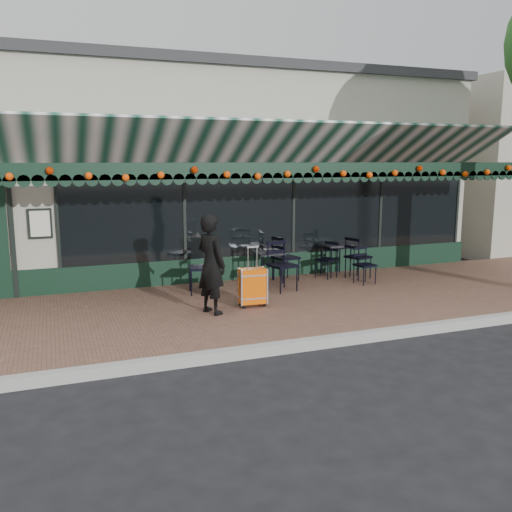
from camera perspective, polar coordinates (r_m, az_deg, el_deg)
name	(u,v)px	position (r m, az deg, el deg)	size (l,w,h in m)	color
ground	(319,346)	(7.97, 6.61, -9.36)	(80.00, 80.00, 0.00)	black
sidewalk	(267,306)	(9.68, 1.17, -5.32)	(18.00, 4.00, 0.15)	brown
curb	(321,342)	(7.88, 6.89, -9.02)	(18.00, 0.16, 0.15)	#9E9E99
restaurant_building	(187,174)	(14.92, -7.29, 8.54)	(12.00, 9.60, 4.50)	#A09A8B
woman	(211,264)	(8.84, -4.74, -0.88)	(0.60, 0.39, 1.64)	black
suitcase	(253,287)	(9.31, -0.37, -3.25)	(0.47, 0.29, 1.04)	#DE5607
cafe_table_a	(336,247)	(11.92, 8.42, 0.92)	(0.56, 0.56, 0.69)	black
cafe_table_b	(268,255)	(11.05, 1.30, 0.08)	(0.52, 0.52, 0.65)	black
chair_a_left	(327,260)	(11.67, 7.44, -0.41)	(0.39, 0.39, 0.78)	black
chair_a_right	(358,257)	(11.73, 10.71, -0.14)	(0.45, 0.45, 0.91)	black
chair_a_front	(365,265)	(11.24, 11.40, -0.99)	(0.38, 0.38, 0.76)	black
chair_b_left	(201,268)	(10.27, -5.83, -1.28)	(0.48, 0.48, 0.97)	black
chair_b_right	(286,258)	(11.32, 3.15, -0.22)	(0.48, 0.48, 0.95)	black
chair_b_front	(283,266)	(10.42, 2.82, -1.07)	(0.48, 0.48, 0.97)	black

